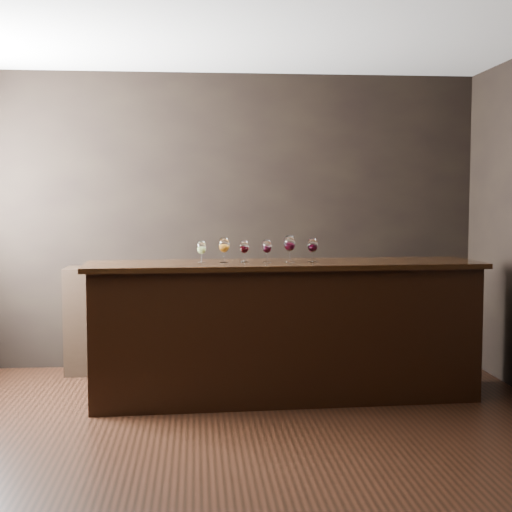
{
  "coord_description": "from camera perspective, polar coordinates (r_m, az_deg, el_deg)",
  "views": [
    {
      "loc": [
        -0.19,
        -4.6,
        1.6
      ],
      "look_at": [
        0.28,
        1.01,
        1.15
      ],
      "focal_mm": 50.0,
      "sensor_mm": 36.0,
      "label": 1
    }
  ],
  "objects": [
    {
      "name": "bar_counter",
      "position": [
        5.76,
        2.31,
        -6.18
      ],
      "size": [
        3.07,
        0.79,
        1.06
      ],
      "primitive_type": "cube",
      "rotation": [
        0.0,
        0.0,
        0.04
      ],
      "color": "black",
      "rests_on": "ground"
    },
    {
      "name": "ground",
      "position": [
        4.87,
        -2.35,
        -14.65
      ],
      "size": [
        5.0,
        5.0,
        0.0
      ],
      "primitive_type": "plane",
      "color": "black",
      "rests_on": "ground"
    },
    {
      "name": "glass_red_b",
      "position": [
        5.66,
        0.87,
        0.73
      ],
      "size": [
        0.08,
        0.08,
        0.18
      ],
      "color": "white",
      "rests_on": "bar_top"
    },
    {
      "name": "glass_red_d",
      "position": [
        5.69,
        4.55,
        0.83
      ],
      "size": [
        0.08,
        0.08,
        0.19
      ],
      "color": "white",
      "rests_on": "bar_top"
    },
    {
      "name": "back_bar_shelf",
      "position": [
        6.72,
        -3.36,
        -4.99
      ],
      "size": [
        2.73,
        0.4,
        0.98
      ],
      "primitive_type": "cube",
      "color": "black",
      "rests_on": "ground"
    },
    {
      "name": "bar_top",
      "position": [
        5.68,
        2.32,
        -0.69
      ],
      "size": [
        3.17,
        0.87,
        0.04
      ],
      "primitive_type": "cube",
      "rotation": [
        0.0,
        0.0,
        0.04
      ],
      "color": "black",
      "rests_on": "bar_counter"
    },
    {
      "name": "glass_amber",
      "position": [
        5.63,
        -2.57,
        0.83
      ],
      "size": [
        0.08,
        0.08,
        0.2
      ],
      "color": "white",
      "rests_on": "bar_top"
    },
    {
      "name": "glass_red_c",
      "position": [
        5.67,
        2.7,
        0.97
      ],
      "size": [
        0.09,
        0.09,
        0.21
      ],
      "color": "white",
      "rests_on": "bar_top"
    },
    {
      "name": "glass_white",
      "position": [
        5.62,
        -4.39,
        0.64
      ],
      "size": [
        0.07,
        0.07,
        0.17
      ],
      "color": "white",
      "rests_on": "bar_top"
    },
    {
      "name": "glass_red_a",
      "position": [
        5.67,
        -0.95,
        0.7
      ],
      "size": [
        0.07,
        0.07,
        0.17
      ],
      "color": "white",
      "rests_on": "bar_top"
    },
    {
      "name": "room_shell",
      "position": [
        4.72,
        -5.33,
        7.06
      ],
      "size": [
        5.02,
        4.52,
        2.81
      ],
      "color": "black",
      "rests_on": "ground"
    }
  ]
}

